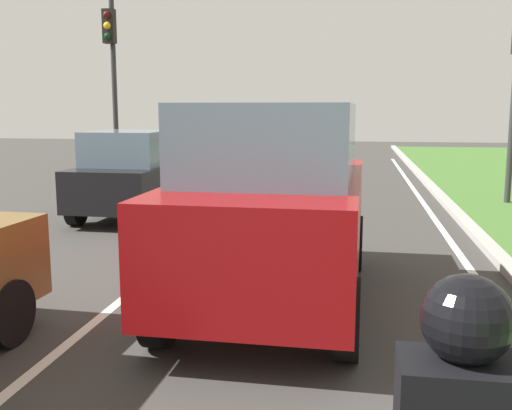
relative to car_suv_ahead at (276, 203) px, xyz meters
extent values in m
plane|color=#383533|center=(-1.09, 4.37, -1.17)|extent=(60.00, 60.00, 0.00)
cube|color=silver|center=(-1.79, 4.37, -1.16)|extent=(0.12, 32.00, 0.01)
cube|color=silver|center=(2.51, 4.37, -1.16)|extent=(0.12, 32.00, 0.01)
cube|color=#9E9B93|center=(3.01, 4.37, -1.11)|extent=(0.24, 48.00, 0.12)
cube|color=maroon|center=(0.00, 0.04, -0.24)|extent=(1.97, 4.53, 1.10)
cube|color=slate|center=(0.00, -0.11, 0.71)|extent=(1.74, 2.73, 0.80)
cylinder|color=black|center=(-0.85, 1.58, -0.79)|extent=(0.23, 0.76, 0.76)
cylinder|color=black|center=(0.90, 1.56, -0.79)|extent=(0.23, 0.76, 0.76)
cylinder|color=black|center=(-0.90, -1.47, -0.79)|extent=(0.23, 0.76, 0.76)
cylinder|color=black|center=(0.85, -1.50, -0.79)|extent=(0.23, 0.76, 0.76)
cylinder|color=black|center=(-2.33, -1.71, -0.85)|extent=(0.24, 0.65, 0.64)
cube|color=black|center=(-3.60, 5.11, -0.47)|extent=(1.70, 3.73, 0.80)
cube|color=slate|center=(-3.60, 4.86, 0.27)|extent=(1.51, 1.92, 0.68)
cylinder|color=black|center=(-4.33, 6.38, -0.87)|extent=(0.23, 0.60, 0.60)
cylinder|color=black|center=(-2.82, 6.35, -0.87)|extent=(0.23, 0.60, 0.60)
cylinder|color=black|center=(-4.37, 3.86, -0.87)|extent=(0.23, 0.60, 0.60)
cylinder|color=black|center=(-2.87, 3.84, -0.87)|extent=(0.23, 0.60, 0.60)
sphere|color=black|center=(1.23, -4.82, 0.43)|extent=(0.28, 0.28, 0.28)
cylinder|color=#2D2D2D|center=(-5.77, 9.28, 1.42)|extent=(0.14, 0.14, 5.17)
cube|color=black|center=(-5.77, 9.08, 3.25)|extent=(0.32, 0.24, 0.90)
sphere|color=#3F0F0F|center=(-5.77, 8.95, 3.53)|extent=(0.20, 0.20, 0.20)
sphere|color=#F2AD19|center=(-5.77, 8.95, 3.25)|extent=(0.20, 0.20, 0.20)
sphere|color=black|center=(-5.77, 8.95, 2.97)|extent=(0.20, 0.20, 0.20)
camera|label=1|loc=(0.88, -6.61, 1.07)|focal=41.64mm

